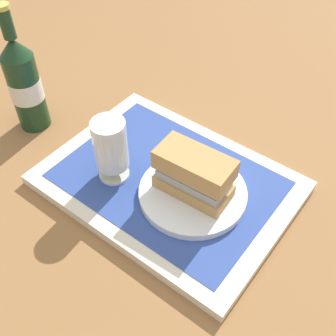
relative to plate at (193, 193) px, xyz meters
The scene contains 7 objects.
ground_plane 0.07m from the plate, ahead, with size 3.00×3.00×0.00m, color olive.
tray 0.06m from the plate, ahead, with size 0.44×0.32×0.02m, color beige.
placemat 0.06m from the plate, ahead, with size 0.38×0.27×0.00m, color #2D4793.
plate is the anchor object (origin of this frame).
sandwich 0.05m from the plate, ahead, with size 0.14×0.07×0.08m.
beer_glass 0.16m from the plate, 18.29° to the left, with size 0.06×0.06×0.12m.
beer_bottle 0.40m from the plate, ahead, with size 0.07×0.07×0.27m.
Camera 1 is at (-0.31, 0.41, 0.60)m, focal length 45.04 mm.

